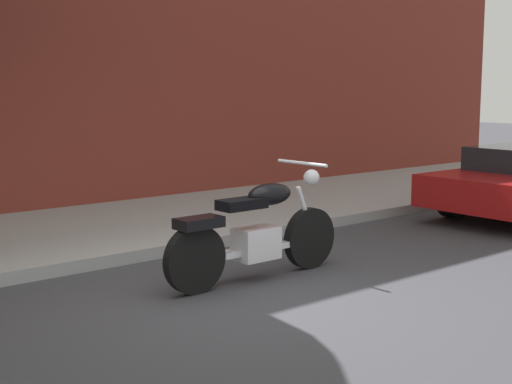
{
  "coord_description": "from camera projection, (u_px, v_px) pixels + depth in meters",
  "views": [
    {
      "loc": [
        -3.9,
        -5.02,
        1.91
      ],
      "look_at": [
        0.59,
        0.33,
        0.88
      ],
      "focal_mm": 50.86,
      "sensor_mm": 36.0,
      "label": 1
    }
  ],
  "objects": [
    {
      "name": "motorcycle",
      "position": [
        256.0,
        233.0,
        7.13
      ],
      "size": [
        2.12,
        0.7,
        1.14
      ],
      "color": "black",
      "rests_on": "ground"
    },
    {
      "name": "ground_plane",
      "position": [
        229.0,
        298.0,
        6.57
      ],
      "size": [
        60.0,
        60.0,
        0.0
      ],
      "primitive_type": "plane",
      "color": "#38383D"
    },
    {
      "name": "sidewalk",
      "position": [
        68.0,
        235.0,
        9.03
      ],
      "size": [
        22.83,
        3.17,
        0.14
      ],
      "primitive_type": "cube",
      "color": "#969696",
      "rests_on": "ground"
    }
  ]
}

